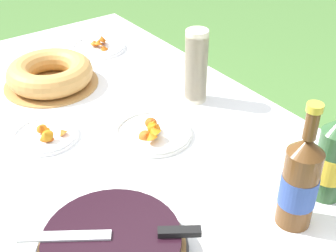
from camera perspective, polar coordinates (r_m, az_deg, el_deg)
name	(u,v)px	position (r m, az deg, el deg)	size (l,w,h in m)	color
garden_table	(120,147)	(1.44, -5.91, -2.58)	(1.68, 0.96, 0.72)	brown
tablecloth	(119,133)	(1.41, -6.04, -0.80)	(1.69, 0.97, 0.10)	white
berry_tart	(112,246)	(1.01, -6.80, -14.33)	(0.32, 0.32, 0.06)	#38383D
serving_knife	(126,234)	(0.99, -5.20, -12.96)	(0.23, 0.32, 0.01)	silver
bundt_cake	(50,74)	(1.65, -14.18, 6.21)	(0.32, 0.32, 0.09)	#B78447
cup_stack	(196,66)	(1.48, 3.41, 7.29)	(0.07, 0.07, 0.24)	beige
cider_bottle_green	(332,158)	(1.16, 19.41, -3.69)	(0.08, 0.08, 0.30)	#2D562D
cider_bottle_amber	(300,182)	(1.06, 15.77, -6.58)	(0.08, 0.08, 0.31)	brown
snack_plate_near	(99,46)	(1.91, -8.45, 9.57)	(0.21, 0.21, 0.05)	white
snack_plate_left	(46,135)	(1.39, -14.69, -1.06)	(0.19, 0.19, 0.06)	white
snack_plate_right	(153,132)	(1.35, -1.84, -0.77)	(0.23, 0.23, 0.06)	white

